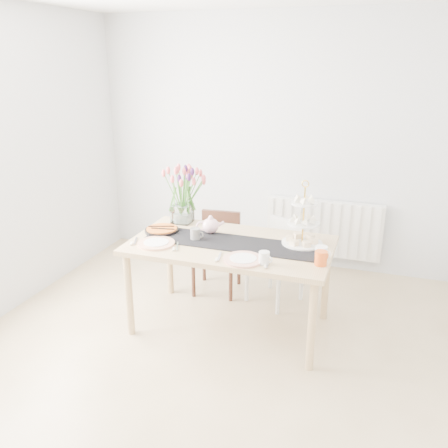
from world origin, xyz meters
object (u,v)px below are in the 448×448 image
(radiator, at_px, (323,228))
(cream_jug, at_px, (321,252))
(tart_tin, at_px, (162,230))
(dining_table, at_px, (231,252))
(plate_left, at_px, (156,243))
(chair_brown, at_px, (219,246))
(mug_white, at_px, (264,258))
(cake_stand, at_px, (303,229))
(mug_grey, at_px, (195,234))
(tulip_vase, at_px, (181,187))
(chair_white, at_px, (280,255))
(plate_right, at_px, (243,259))
(mug_orange, at_px, (321,258))
(teapot, at_px, (211,226))

(radiator, distance_m, cream_jug, 1.56)
(tart_tin, bearing_deg, dining_table, -5.02)
(tart_tin, xyz_separation_m, plate_left, (0.08, -0.27, -0.01))
(chair_brown, height_order, mug_white, mug_white)
(cream_jug, height_order, mug_white, mug_white)
(cake_stand, height_order, mug_grey, cake_stand)
(tulip_vase, relative_size, plate_left, 2.05)
(chair_white, bearing_deg, mug_grey, -107.43)
(dining_table, xyz_separation_m, tart_tin, (-0.63, 0.06, 0.09))
(radiator, height_order, cream_jug, cream_jug)
(cake_stand, relative_size, mug_grey, 4.89)
(plate_left, bearing_deg, mug_white, -5.92)
(tulip_vase, bearing_deg, plate_right, -39.90)
(cream_jug, bearing_deg, tart_tin, -165.89)
(cream_jug, bearing_deg, tulip_vase, -178.24)
(tulip_vase, relative_size, cake_stand, 1.29)
(tulip_vase, xyz_separation_m, tart_tin, (-0.07, -0.28, -0.31))
(mug_grey, height_order, plate_right, mug_grey)
(tulip_vase, relative_size, mug_orange, 5.77)
(radiator, bearing_deg, cream_jug, -83.75)
(mug_grey, relative_size, mug_orange, 0.92)
(chair_brown, height_order, cake_stand, cake_stand)
(tulip_vase, distance_m, cake_stand, 1.14)
(tulip_vase, bearing_deg, teapot, -29.31)
(chair_brown, height_order, teapot, teapot)
(radiator, height_order, mug_white, mug_white)
(mug_grey, distance_m, plate_left, 0.32)
(radiator, bearing_deg, tart_tin, -130.63)
(dining_table, bearing_deg, radiator, 68.88)
(teapot, height_order, plate_left, teapot)
(dining_table, height_order, tart_tin, tart_tin)
(dining_table, distance_m, cream_jug, 0.74)
(dining_table, distance_m, chair_brown, 0.76)
(chair_white, relative_size, tulip_vase, 1.25)
(dining_table, xyz_separation_m, mug_white, (0.35, -0.31, 0.12))
(mug_orange, relative_size, plate_right, 0.36)
(radiator, relative_size, mug_grey, 12.48)
(dining_table, relative_size, tulip_vase, 2.64)
(dining_table, relative_size, mug_orange, 15.23)
(plate_right, bearing_deg, chair_white, 84.96)
(cream_jug, bearing_deg, cake_stand, 148.76)
(chair_white, relative_size, cream_jug, 8.29)
(teapot, distance_m, mug_orange, 1.02)
(chair_brown, bearing_deg, plate_left, -109.25)
(mug_white, bearing_deg, cake_stand, 87.68)
(plate_right, bearing_deg, plate_left, 173.83)
(mug_grey, bearing_deg, plate_right, -29.42)
(chair_white, xyz_separation_m, cream_jug, (0.45, -0.69, 0.36))
(plate_left, bearing_deg, mug_orange, 0.91)
(cake_stand, relative_size, plate_right, 1.60)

